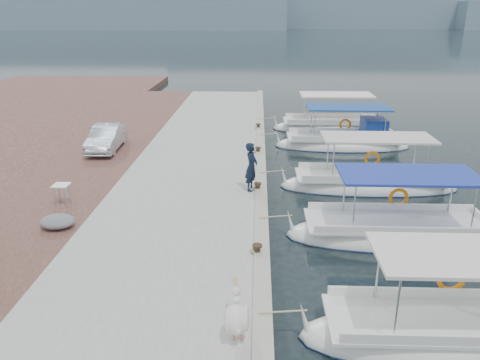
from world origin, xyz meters
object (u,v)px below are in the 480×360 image
Objects in this scene: fisherman at (251,167)px; fishing_caique_a at (449,337)px; fishing_caique_e at (331,128)px; fishing_caique_b at (395,234)px; pelican at (237,317)px; parked_car at (106,138)px; fishing_caique_c at (368,186)px; fishing_caique_d at (344,144)px.

fishing_caique_a is at bearing -134.69° from fisherman.
fishing_caique_e is at bearing 89.20° from fishing_caique_a.
pelican is (-4.91, -5.80, 0.90)m from fishing_caique_b.
pelican is 8.71m from fisherman.
fishing_caique_a is 5.09× the size of pelican.
fishing_caique_b is 5.72m from fisherman.
parked_car is at bearing -151.08° from fishing_caique_e.
pelican is 15.69m from parked_car.
parked_car is at bearing 116.84° from pelican.
pelican is (-4.98, -20.66, 0.90)m from fishing_caique_e.
fishing_caique_a is 0.92× the size of fishing_caique_e.
fishing_caique_a and fishing_caique_b have the same top height.
fishing_caique_c is 10.32m from fishing_caique_e.
fishing_caique_c is 1.01× the size of fishing_caique_e.
fishing_caique_a is 4.84m from pelican.
fishing_caique_e is 3.90× the size of fisherman.
fishing_caique_b is at bearing -90.28° from fishing_caique_e.
fishing_caique_d is at bearing -15.93° from fisherman.
pelican is 0.71× the size of fisherman.
pelican is at bearing -165.26° from fisherman.
fisherman is at bearing -161.35° from fishing_caique_c.
parked_car is (-7.24, 5.30, -0.33)m from fisherman.
pelican is 0.36× the size of parked_car.
fisherman reaches higher than parked_car.
fisherman is at bearing 88.97° from pelican.
fishing_caique_e is at bearing 91.49° from fishing_caique_d.
fishing_caique_a is 0.94× the size of fishing_caique_b.
fishing_caique_a is at bearing -91.37° from fishing_caique_d.
fisherman is (-4.87, -1.64, 1.31)m from fishing_caique_c.
fishing_caique_a is 9.31m from fisherman.
fishing_caique_c is at bearing -89.75° from fishing_caique_e.
fishing_caique_d reaches higher than pelican.
fishing_caique_c is 3.95× the size of fisherman.
fisherman is at bearing -121.70° from fishing_caique_d.
fishing_caique_d is at bearing -88.51° from fishing_caique_e.
fishing_caique_e is 13.82m from parked_car.
parked_car is (-11.99, 8.20, 0.98)m from fishing_caique_b.
fishing_caique_a is at bearing -51.33° from parked_car.
fishing_caique_d is at bearing 73.05° from pelican.
fishing_caique_a is 5.12m from fishing_caique_b.
fishing_caique_b is 7.65m from pelican.
fishing_caique_e is at bearing 26.07° from parked_car.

